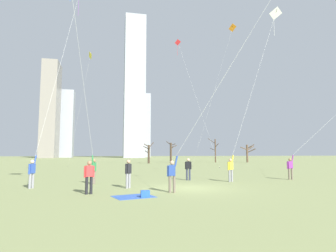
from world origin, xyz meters
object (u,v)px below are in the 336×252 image
(distant_kite_drifting_left_red, at_px, (181,51))
(bare_tree_far_right_edge, at_px, (248,152))
(kite_flyer_foreground_left_white, at_px, (238,144))
(bystander_strolling_midfield, at_px, (128,172))
(distant_kite_high_overhead_yellow, at_px, (89,64))
(kite_flyer_far_back_pink, at_px, (314,144))
(kite_flyer_midfield_center_blue, at_px, (89,129))
(distant_kite_low_near_trees_orange, at_px, (230,37))
(bystander_watching_nearby, at_px, (89,175))
(kite_flyer_foreground_right_purple, at_px, (48,113))
(bare_tree_center, at_px, (215,150))
(bare_tree_left_of_center, at_px, (171,152))
(kite_flyer_midfield_right_green, at_px, (193,138))
(bystander_far_off_by_trees, at_px, (188,168))
(bare_tree_right_of_center, at_px, (149,153))
(picnic_spot, at_px, (140,195))

(distant_kite_drifting_left_red, relative_size, bare_tree_far_right_edge, 4.85)
(kite_flyer_foreground_left_white, bearing_deg, bystander_strolling_midfield, -163.89)
(distant_kite_high_overhead_yellow, bearing_deg, kite_flyer_far_back_pink, -51.54)
(distant_kite_drifting_left_red, bearing_deg, kite_flyer_foreground_left_white, -93.25)
(kite_flyer_midfield_center_blue, height_order, distant_kite_low_near_trees_orange, distant_kite_low_near_trees_orange)
(kite_flyer_foreground_left_white, xyz_separation_m, distant_kite_low_near_trees_orange, (8.87, 20.02, 17.35))
(bystander_watching_nearby, bearing_deg, bystander_strolling_midfield, 43.78)
(bare_tree_far_right_edge, bearing_deg, kite_flyer_midfield_center_blue, -128.77)
(kite_flyer_foreground_right_purple, height_order, distant_kite_drifting_left_red, distant_kite_drifting_left_red)
(bare_tree_center, bearing_deg, kite_flyer_foreground_right_purple, -123.93)
(kite_flyer_far_back_pink, distance_m, bare_tree_left_of_center, 40.67)
(kite_flyer_midfield_right_green, relative_size, distant_kite_drifting_left_red, 0.66)
(bystander_watching_nearby, relative_size, distant_kite_high_overhead_yellow, 0.09)
(distant_kite_high_overhead_yellow, height_order, bare_tree_far_right_edge, distant_kite_high_overhead_yellow)
(kite_flyer_foreground_left_white, bearing_deg, kite_flyer_midfield_right_green, -133.47)
(bystander_far_off_by_trees, xyz_separation_m, bare_tree_right_of_center, (1.87, 35.59, 1.24))
(kite_flyer_foreground_left_white, relative_size, kite_flyer_midfield_center_blue, 1.07)
(kite_flyer_foreground_left_white, distance_m, bare_tree_far_right_edge, 43.77)
(kite_flyer_foreground_left_white, height_order, distant_kite_low_near_trees_orange, distant_kite_low_near_trees_orange)
(kite_flyer_far_back_pink, height_order, kite_flyer_foreground_right_purple, kite_flyer_foreground_right_purple)
(kite_flyer_midfield_center_blue, relative_size, distant_kite_high_overhead_yellow, 0.75)
(kite_flyer_midfield_right_green, bearing_deg, kite_flyer_midfield_center_blue, 140.29)
(kite_flyer_foreground_left_white, distance_m, kite_flyer_foreground_right_purple, 13.07)
(bystander_watching_nearby, xyz_separation_m, distant_kite_drifting_left_red, (11.19, 25.29, 16.71))
(bystander_far_off_by_trees, height_order, distant_kite_low_near_trees_orange, distant_kite_low_near_trees_orange)
(bystander_watching_nearby, distance_m, distant_kite_drifting_left_red, 32.31)
(kite_flyer_midfield_right_green, height_order, bystander_far_off_by_trees, kite_flyer_midfield_right_green)
(kite_flyer_far_back_pink, relative_size, bare_tree_left_of_center, 3.03)
(distant_kite_drifting_left_red, bearing_deg, bare_tree_far_right_edge, 41.09)
(bare_tree_center, bearing_deg, bystander_strolling_midfield, -117.40)
(kite_flyer_midfield_center_blue, relative_size, kite_flyer_foreground_right_purple, 0.78)
(kite_flyer_far_back_pink, xyz_separation_m, bare_tree_left_of_center, (-2.27, 40.60, -0.31))
(bystander_watching_nearby, bearing_deg, kite_flyer_midfield_center_blue, 95.85)
(bystander_strolling_midfield, bearing_deg, bystander_watching_nearby, -136.22)
(kite_flyer_foreground_right_purple, relative_size, bare_tree_center, 3.05)
(bystander_far_off_by_trees, xyz_separation_m, bystander_strolling_midfield, (-4.67, -3.80, 0.00))
(bystander_strolling_midfield, xyz_separation_m, distant_kite_drifting_left_red, (9.16, 23.34, 16.71))
(distant_kite_low_near_trees_orange, bearing_deg, bystander_far_off_by_trees, -123.28)
(kite_flyer_foreground_right_purple, xyz_separation_m, distant_kite_high_overhead_yellow, (0.46, 23.50, 10.92))
(picnic_spot, xyz_separation_m, bare_tree_far_right_edge, (28.69, 44.02, 2.20))
(kite_flyer_midfield_right_green, bearing_deg, bystander_far_off_by_trees, 76.08)
(kite_flyer_midfield_right_green, xyz_separation_m, bare_tree_center, (18.88, 45.14, 0.04))
(picnic_spot, distance_m, bare_tree_right_of_center, 43.24)
(kite_flyer_midfield_center_blue, bearing_deg, kite_flyer_midfield_right_green, -39.71)
(kite_flyer_midfield_right_green, relative_size, bare_tree_far_right_edge, 3.21)
(distant_kite_low_near_trees_orange, distance_m, bare_tree_left_of_center, 27.48)
(kite_flyer_foreground_left_white, relative_size, bystander_far_off_by_trees, 8.58)
(kite_flyer_midfield_center_blue, relative_size, bare_tree_center, 2.39)
(distant_kite_high_overhead_yellow, relative_size, picnic_spot, 8.09)
(bystander_far_off_by_trees, xyz_separation_m, bare_tree_left_of_center, (7.26, 39.02, 1.49))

